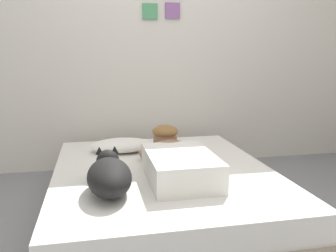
% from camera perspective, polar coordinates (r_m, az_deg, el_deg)
% --- Properties ---
extents(ground_plane, '(12.84, 12.84, 0.00)m').
position_cam_1_polar(ground_plane, '(2.49, 5.45, -15.64)').
color(ground_plane, gray).
extents(back_wall, '(4.42, 0.12, 2.50)m').
position_cam_1_polar(back_wall, '(3.66, -1.21, 13.20)').
color(back_wall, silver).
rests_on(back_wall, ground).
extents(bed, '(1.57, 1.93, 0.33)m').
position_cam_1_polar(bed, '(2.63, -0.85, -10.22)').
color(bed, gray).
rests_on(bed, ground).
extents(pillow, '(0.52, 0.32, 0.11)m').
position_cam_1_polar(pillow, '(3.02, -7.47, -3.09)').
color(pillow, white).
rests_on(pillow, bed).
extents(person_lying, '(0.43, 0.92, 0.27)m').
position_cam_1_polar(person_lying, '(2.44, 1.23, -5.25)').
color(person_lying, white).
rests_on(person_lying, bed).
extents(dog, '(0.26, 0.57, 0.21)m').
position_cam_1_polar(dog, '(2.15, -9.44, -7.73)').
color(dog, black).
rests_on(dog, bed).
extents(coffee_cup, '(0.12, 0.09, 0.07)m').
position_cam_1_polar(coffee_cup, '(3.04, -0.74, -3.22)').
color(coffee_cup, '#D84C47').
rests_on(coffee_cup, bed).
extents(cell_phone, '(0.07, 0.14, 0.01)m').
position_cam_1_polar(cell_phone, '(2.30, -1.31, -8.93)').
color(cell_phone, black).
rests_on(cell_phone, bed).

